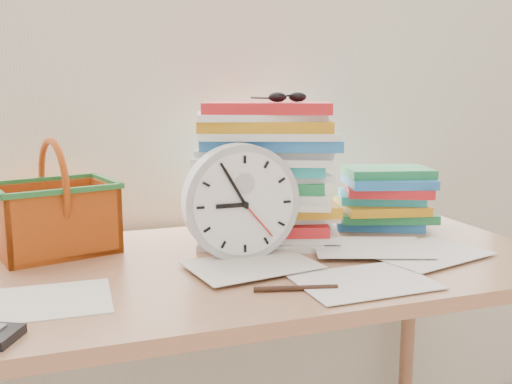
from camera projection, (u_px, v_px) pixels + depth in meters
name	position (u px, v px, depth m)	size (l,w,h in m)	color
curtain	(200.00, 23.00, 1.53)	(2.40, 0.01, 2.50)	white
desk	(244.00, 291.00, 1.29)	(1.40, 0.70, 0.75)	#A26D4C
paper_stack	(265.00, 171.00, 1.43)	(0.36, 0.29, 0.34)	white
clock	(241.00, 202.00, 1.26)	(0.26, 0.26, 0.05)	#B4B5B7
sunglasses	(288.00, 97.00, 1.37)	(0.12, 0.10, 0.03)	black
book_stack	(381.00, 197.00, 1.57)	(0.28, 0.21, 0.17)	white
basket	(54.00, 197.00, 1.31)	(0.26, 0.20, 0.26)	#BF5012
pen	(296.00, 288.00, 1.07)	(0.01, 0.01, 0.16)	black
scattered_papers	(244.00, 257.00, 1.27)	(1.26, 0.42, 0.02)	white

